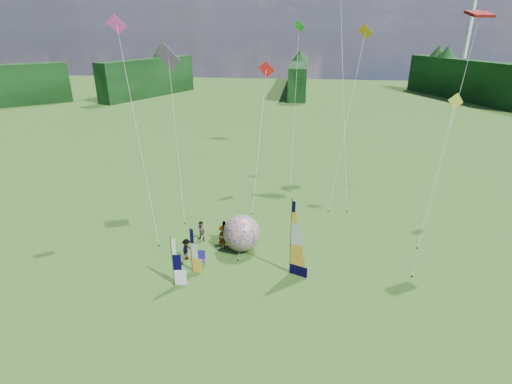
# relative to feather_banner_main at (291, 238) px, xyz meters

# --- Properties ---
(ground) EXTENTS (220.00, 220.00, 0.00)m
(ground) POSITION_rel_feather_banner_main_xyz_m (-1.49, -2.84, -2.75)
(ground) COLOR #3E6926
(ground) RESTS_ON ground
(treeline_ring) EXTENTS (210.00, 210.00, 8.00)m
(treeline_ring) POSITION_rel_feather_banner_main_xyz_m (-1.49, -2.84, 1.25)
(treeline_ring) COLOR #16481B
(treeline_ring) RESTS_ON ground
(turbine_right) EXTENTS (8.00, 1.20, 30.00)m
(turbine_right) POSITION_rel_feather_banner_main_xyz_m (43.51, 99.16, 12.25)
(turbine_right) COLOR silver
(turbine_right) RESTS_ON ground
(feather_banner_main) EXTENTS (1.40, 0.64, 5.49)m
(feather_banner_main) POSITION_rel_feather_banner_main_xyz_m (0.00, 0.00, 0.00)
(feather_banner_main) COLOR black
(feather_banner_main) RESTS_ON ground
(side_banner_left) EXTENTS (0.93, 0.33, 3.35)m
(side_banner_left) POSITION_rel_feather_banner_main_xyz_m (-6.75, -0.60, -1.07)
(side_banner_left) COLOR yellow
(side_banner_left) RESTS_ON ground
(side_banner_far) EXTENTS (1.03, 0.19, 3.49)m
(side_banner_far) POSITION_rel_feather_banner_main_xyz_m (-7.49, -2.32, -1.00)
(side_banner_far) COLOR white
(side_banner_far) RESTS_ON ground
(bol_inflatable) EXTENTS (3.18, 3.18, 2.80)m
(bol_inflatable) POSITION_rel_feather_banner_main_xyz_m (-3.79, 2.74, -1.35)
(bol_inflatable) COLOR #0610AA
(bol_inflatable) RESTS_ON ground
(spectator_a) EXTENTS (0.77, 0.66, 1.79)m
(spectator_a) POSITION_rel_feather_banner_main_xyz_m (-5.23, 2.66, -1.85)
(spectator_a) COLOR #66594C
(spectator_a) RESTS_ON ground
(spectator_b) EXTENTS (0.90, 0.65, 1.68)m
(spectator_b) POSITION_rel_feather_banner_main_xyz_m (-7.16, 3.68, -1.91)
(spectator_b) COLOR #66594C
(spectator_b) RESTS_ON ground
(spectator_c) EXTENTS (0.53, 1.10, 1.64)m
(spectator_c) POSITION_rel_feather_banner_main_xyz_m (-7.55, 0.87, -1.92)
(spectator_c) COLOR #66594C
(spectator_c) RESTS_ON ground
(spectator_d) EXTENTS (1.11, 0.54, 1.83)m
(spectator_d) POSITION_rel_feather_banner_main_xyz_m (-5.30, 3.66, -1.83)
(spectator_d) COLOR #66594C
(spectator_d) RESTS_ON ground
(camp_chair) EXTENTS (0.77, 0.77, 1.13)m
(camp_chair) POSITION_rel_feather_banner_main_xyz_m (-6.31, 0.08, -2.18)
(camp_chair) COLOR #171358
(camp_chair) RESTS_ON ground
(kite_whale) EXTENTS (10.30, 16.74, 22.47)m
(kite_whale) POSITION_rel_feather_banner_main_xyz_m (4.11, 17.04, 8.49)
(kite_whale) COLOR black
(kite_whale) RESTS_ON ground
(kite_rainbow_delta) EXTENTS (9.18, 11.50, 15.41)m
(kite_rainbow_delta) POSITION_rel_feather_banner_main_xyz_m (-10.49, 9.27, 4.96)
(kite_rainbow_delta) COLOR #F1373E
(kite_rainbow_delta) RESTS_ON ground
(kite_parafoil) EXTENTS (11.11, 12.88, 18.67)m
(kite_parafoil) POSITION_rel_feather_banner_main_xyz_m (10.10, 3.92, 6.59)
(kite_parafoil) COLOR #BD0808
(kite_parafoil) RESTS_ON ground
(small_kite_red) EXTENTS (5.70, 12.14, 13.18)m
(small_kite_red) POSITION_rel_feather_banner_main_xyz_m (-3.65, 13.44, 3.85)
(small_kite_red) COLOR red
(small_kite_red) RESTS_ON ground
(small_kite_orange) EXTENTS (9.35, 12.11, 16.53)m
(small_kite_orange) POSITION_rel_feather_banner_main_xyz_m (4.52, 14.59, 5.52)
(small_kite_orange) COLOR orange
(small_kite_orange) RESTS_ON ground
(small_kite_yellow) EXTENTS (8.66, 11.38, 11.22)m
(small_kite_yellow) POSITION_rel_feather_banner_main_xyz_m (11.34, 8.31, 2.86)
(small_kite_yellow) COLOR yellow
(small_kite_yellow) RESTS_ON ground
(small_kite_pink) EXTENTS (7.79, 9.15, 17.22)m
(small_kite_pink) POSITION_rel_feather_banner_main_xyz_m (-12.17, 5.19, 5.87)
(small_kite_pink) COLOR #D536A4
(small_kite_pink) RESTS_ON ground
(small_kite_green) EXTENTS (7.71, 13.68, 16.91)m
(small_kite_green) POSITION_rel_feather_banner_main_xyz_m (-0.61, 20.54, 5.71)
(small_kite_green) COLOR green
(small_kite_green) RESTS_ON ground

